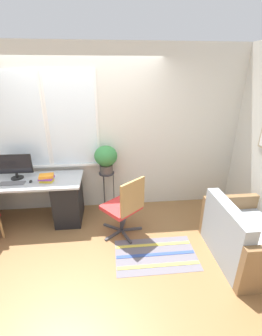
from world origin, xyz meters
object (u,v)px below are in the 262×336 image
object	(u,v)px
monitor	(15,166)
keyboard	(12,183)
office_chair_swivel	(125,206)
plant_stand	(107,178)
book_stack	(46,178)
mouse	(31,181)
couch_loveseat	(244,239)
potted_plant	(106,157)

from	to	relation	value
monitor	keyboard	xyz separation A→B (m)	(-0.00, -0.20, -0.20)
monitor	office_chair_swivel	world-z (taller)	monitor
keyboard	plant_stand	xyz separation A→B (m)	(1.39, 0.35, -0.13)
monitor	book_stack	xyz separation A→B (m)	(0.49, -0.16, -0.15)
mouse	plant_stand	xyz separation A→B (m)	(1.13, 0.32, -0.14)
monitor	couch_loveseat	bearing A→B (deg)	-20.43
office_chair_swivel	plant_stand	size ratio (longest dim) A/B	1.32
plant_stand	potted_plant	distance (m)	0.36
plant_stand	couch_loveseat	bearing A→B (deg)	-36.88
keyboard	couch_loveseat	size ratio (longest dim) A/B	0.32
office_chair_swivel	potted_plant	bearing A→B (deg)	-109.89
monitor	couch_loveseat	distance (m)	3.43
mouse	potted_plant	distance (m)	1.20
monitor	plant_stand	distance (m)	1.43
mouse	office_chair_swivel	world-z (taller)	office_chair_swivel
mouse	couch_loveseat	xyz separation A→B (m)	(2.89, -1.00, -0.49)
mouse	potted_plant	size ratio (longest dim) A/B	0.15
keyboard	potted_plant	world-z (taller)	potted_plant
monitor	plant_stand	bearing A→B (deg)	6.12
mouse	book_stack	bearing A→B (deg)	2.06
keyboard	mouse	world-z (taller)	mouse
mouse	potted_plant	bearing A→B (deg)	15.84
office_chair_swivel	plant_stand	bearing A→B (deg)	-109.89
monitor	book_stack	size ratio (longest dim) A/B	2.28
keyboard	mouse	bearing A→B (deg)	5.27
book_stack	couch_loveseat	size ratio (longest dim) A/B	0.20
mouse	book_stack	world-z (taller)	book_stack
couch_loveseat	potted_plant	bearing A→B (deg)	53.12
mouse	book_stack	distance (m)	0.24
keyboard	couch_loveseat	distance (m)	3.33
keyboard	office_chair_swivel	size ratio (longest dim) A/B	0.38
potted_plant	mouse	bearing A→B (deg)	-164.16
book_stack	couch_loveseat	xyz separation A→B (m)	(2.66, -1.01, -0.53)
mouse	book_stack	xyz separation A→B (m)	(0.23, 0.01, 0.04)
office_chair_swivel	monitor	bearing A→B (deg)	-58.35
keyboard	book_stack	world-z (taller)	book_stack
keyboard	couch_loveseat	bearing A→B (deg)	-17.19
keyboard	plant_stand	size ratio (longest dim) A/B	0.50
keyboard	office_chair_swivel	bearing A→B (deg)	-12.52
couch_loveseat	potted_plant	world-z (taller)	potted_plant
mouse	couch_loveseat	size ratio (longest dim) A/B	0.06
mouse	keyboard	bearing A→B (deg)	-174.73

